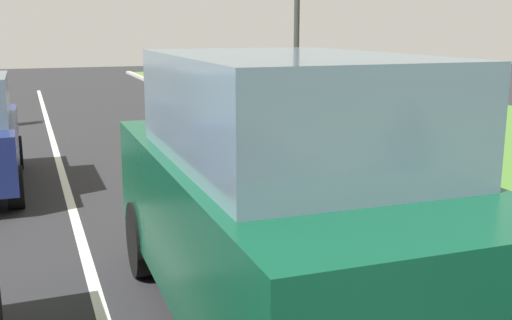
# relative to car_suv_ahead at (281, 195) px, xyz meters

# --- Properties ---
(ground_plane) EXTENTS (60.00, 60.00, 0.00)m
(ground_plane) POSITION_rel_car_suv_ahead_xyz_m (-0.66, 5.41, -1.17)
(ground_plane) COLOR #262628
(lane_line_center) EXTENTS (0.12, 32.00, 0.01)m
(lane_line_center) POSITION_rel_car_suv_ahead_xyz_m (-1.36, 5.41, -1.16)
(lane_line_center) COLOR silver
(lane_line_center) RESTS_ON ground
(lane_line_right_edge) EXTENTS (0.12, 32.00, 0.01)m
(lane_line_right_edge) POSITION_rel_car_suv_ahead_xyz_m (2.94, 5.41, -1.16)
(lane_line_right_edge) COLOR silver
(lane_line_right_edge) RESTS_ON ground
(curb_right) EXTENTS (0.24, 48.00, 0.12)m
(curb_right) POSITION_rel_car_suv_ahead_xyz_m (3.44, 5.41, -1.11)
(curb_right) COLOR #9E9B93
(curb_right) RESTS_ON ground
(car_suv_ahead) EXTENTS (2.02, 4.52, 2.28)m
(car_suv_ahead) POSITION_rel_car_suv_ahead_xyz_m (0.00, 0.00, 0.00)
(car_suv_ahead) COLOR #0C472D
(car_suv_ahead) RESTS_ON ground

